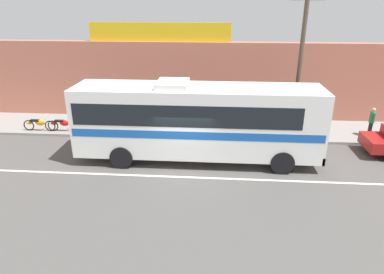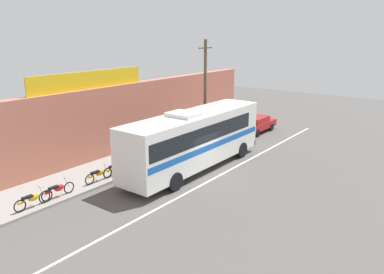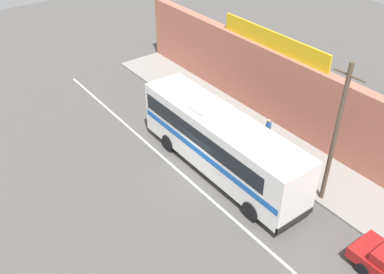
{
  "view_description": "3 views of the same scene",
  "coord_description": "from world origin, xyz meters",
  "px_view_note": "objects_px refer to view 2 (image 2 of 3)",
  "views": [
    {
      "loc": [
        1.4,
        -13.82,
        7.11
      ],
      "look_at": [
        0.26,
        1.15,
        1.1
      ],
      "focal_mm": 32.01,
      "sensor_mm": 36.0,
      "label": 1
    },
    {
      "loc": [
        -17.32,
        -12.17,
        8.21
      ],
      "look_at": [
        1.64,
        2.13,
        1.64
      ],
      "focal_mm": 35.31,
      "sensor_mm": 36.0,
      "label": 2
    },
    {
      "loc": [
        14.77,
        -11.56,
        15.57
      ],
      "look_at": [
        -1.85,
        0.91,
        1.06
      ],
      "focal_mm": 40.45,
      "sensor_mm": 36.0,
      "label": 3
    }
  ],
  "objects_px": {
    "parked_car": "(256,124)",
    "motorcycle_red": "(32,199)",
    "intercity_bus": "(194,137)",
    "utility_pole": "(205,90)",
    "pedestrian_far_left": "(228,119)",
    "motorcycle_green": "(116,168)",
    "motorcycle_black": "(98,174)",
    "pedestrian_by_curb": "(146,142)",
    "motorcycle_blue": "(57,190)"
  },
  "relations": [
    {
      "from": "parked_car",
      "to": "motorcycle_red",
      "type": "bearing_deg",
      "value": 175.46
    },
    {
      "from": "intercity_bus",
      "to": "utility_pole",
      "type": "xyz_separation_m",
      "value": [
        5.06,
        2.75,
        2.02
      ]
    },
    {
      "from": "utility_pole",
      "to": "motorcycle_red",
      "type": "bearing_deg",
      "value": 179.83
    },
    {
      "from": "utility_pole",
      "to": "motorcycle_red",
      "type": "height_order",
      "value": "utility_pole"
    },
    {
      "from": "parked_car",
      "to": "pedestrian_far_left",
      "type": "xyz_separation_m",
      "value": [
        -1.07,
        2.16,
        0.34
      ]
    },
    {
      "from": "motorcycle_green",
      "to": "motorcycle_red",
      "type": "relative_size",
      "value": 1.0
    },
    {
      "from": "utility_pole",
      "to": "motorcycle_green",
      "type": "xyz_separation_m",
      "value": [
        -8.91,
        0.1,
        -3.52
      ]
    },
    {
      "from": "motorcycle_red",
      "to": "motorcycle_black",
      "type": "height_order",
      "value": "same"
    },
    {
      "from": "parked_car",
      "to": "utility_pole",
      "type": "bearing_deg",
      "value": 164.3
    },
    {
      "from": "intercity_bus",
      "to": "pedestrian_far_left",
      "type": "bearing_deg",
      "value": 19.91
    },
    {
      "from": "motorcycle_green",
      "to": "pedestrian_far_left",
      "type": "bearing_deg",
      "value": 2.33
    },
    {
      "from": "motorcycle_black",
      "to": "pedestrian_far_left",
      "type": "xyz_separation_m",
      "value": [
        14.5,
        0.51,
        0.51
      ]
    },
    {
      "from": "parked_car",
      "to": "pedestrian_by_curb",
      "type": "height_order",
      "value": "pedestrian_by_curb"
    },
    {
      "from": "motorcycle_black",
      "to": "pedestrian_far_left",
      "type": "bearing_deg",
      "value": 2.02
    },
    {
      "from": "parked_car",
      "to": "intercity_bus",
      "type": "bearing_deg",
      "value": -173.25
    },
    {
      "from": "motorcycle_green",
      "to": "motorcycle_black",
      "type": "height_order",
      "value": "same"
    },
    {
      "from": "motorcycle_blue",
      "to": "pedestrian_by_curb",
      "type": "bearing_deg",
      "value": 8.11
    },
    {
      "from": "motorcycle_green",
      "to": "pedestrian_by_curb",
      "type": "xyz_separation_m",
      "value": [
        3.73,
        1.06,
        0.57
      ]
    },
    {
      "from": "parked_car",
      "to": "utility_pole",
      "type": "xyz_separation_m",
      "value": [
        -5.4,
        1.52,
        3.35
      ]
    },
    {
      "from": "pedestrian_by_curb",
      "to": "motorcycle_black",
      "type": "bearing_deg",
      "value": -168.28
    },
    {
      "from": "utility_pole",
      "to": "pedestrian_by_curb",
      "type": "xyz_separation_m",
      "value": [
        -5.18,
        1.17,
        -2.95
      ]
    },
    {
      "from": "motorcycle_blue",
      "to": "pedestrian_far_left",
      "type": "distance_m",
      "value": 17.16
    },
    {
      "from": "motorcycle_blue",
      "to": "motorcycle_red",
      "type": "xyz_separation_m",
      "value": [
        -1.42,
        -0.04,
        0.0
      ]
    },
    {
      "from": "intercity_bus",
      "to": "utility_pole",
      "type": "bearing_deg",
      "value": 28.58
    },
    {
      "from": "parked_car",
      "to": "motorcycle_blue",
      "type": "bearing_deg",
      "value": 174.99
    },
    {
      "from": "parked_car",
      "to": "utility_pole",
      "type": "distance_m",
      "value": 6.53
    },
    {
      "from": "motorcycle_black",
      "to": "utility_pole",
      "type": "bearing_deg",
      "value": -0.74
    },
    {
      "from": "parked_car",
      "to": "motorcycle_black",
      "type": "distance_m",
      "value": 15.66
    },
    {
      "from": "intercity_bus",
      "to": "motorcycle_black",
      "type": "distance_m",
      "value": 6.06
    },
    {
      "from": "motorcycle_red",
      "to": "pedestrian_far_left",
      "type": "xyz_separation_m",
      "value": [
        18.56,
        0.6,
        0.51
      ]
    },
    {
      "from": "intercity_bus",
      "to": "pedestrian_far_left",
      "type": "relative_size",
      "value": 6.92
    },
    {
      "from": "pedestrian_far_left",
      "to": "parked_car",
      "type": "bearing_deg",
      "value": -63.61
    },
    {
      "from": "intercity_bus",
      "to": "motorcycle_green",
      "type": "xyz_separation_m",
      "value": [
        -3.86,
        2.86,
        -1.5
      ]
    },
    {
      "from": "utility_pole",
      "to": "motorcycle_blue",
      "type": "bearing_deg",
      "value": 179.65
    },
    {
      "from": "intercity_bus",
      "to": "motorcycle_red",
      "type": "relative_size",
      "value": 5.94
    },
    {
      "from": "intercity_bus",
      "to": "utility_pole",
      "type": "height_order",
      "value": "utility_pole"
    },
    {
      "from": "motorcycle_red",
      "to": "pedestrian_by_curb",
      "type": "distance_m",
      "value": 9.14
    },
    {
      "from": "motorcycle_green",
      "to": "motorcycle_black",
      "type": "distance_m",
      "value": 1.26
    },
    {
      "from": "intercity_bus",
      "to": "parked_car",
      "type": "height_order",
      "value": "intercity_bus"
    },
    {
      "from": "motorcycle_blue",
      "to": "pedestrian_by_curb",
      "type": "distance_m",
      "value": 7.73
    },
    {
      "from": "motorcycle_green",
      "to": "pedestrian_far_left",
      "type": "distance_m",
      "value": 13.26
    },
    {
      "from": "motorcycle_red",
      "to": "intercity_bus",
      "type": "bearing_deg",
      "value": -16.95
    },
    {
      "from": "motorcycle_blue",
      "to": "pedestrian_far_left",
      "type": "relative_size",
      "value": 1.17
    },
    {
      "from": "intercity_bus",
      "to": "motorcycle_red",
      "type": "distance_m",
      "value": 9.72
    },
    {
      "from": "utility_pole",
      "to": "parked_car",
      "type": "bearing_deg",
      "value": -15.7
    },
    {
      "from": "intercity_bus",
      "to": "motorcycle_green",
      "type": "bearing_deg",
      "value": 143.45
    },
    {
      "from": "motorcycle_blue",
      "to": "utility_pole",
      "type": "bearing_deg",
      "value": -0.35
    },
    {
      "from": "intercity_bus",
      "to": "motorcycle_green",
      "type": "relative_size",
      "value": 5.96
    },
    {
      "from": "pedestrian_far_left",
      "to": "motorcycle_green",
      "type": "bearing_deg",
      "value": -177.67
    },
    {
      "from": "utility_pole",
      "to": "motorcycle_blue",
      "type": "relative_size",
      "value": 4.02
    }
  ]
}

